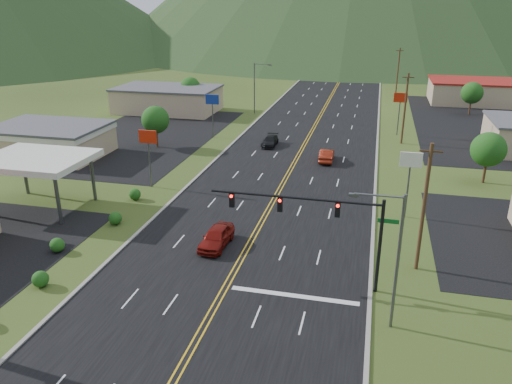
% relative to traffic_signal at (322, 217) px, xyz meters
% --- Properties ---
extents(traffic_signal, '(13.10, 0.43, 7.00)m').
position_rel_traffic_signal_xyz_m(traffic_signal, '(0.00, 0.00, 0.00)').
color(traffic_signal, black).
rests_on(traffic_signal, ground).
extents(streetlight_east, '(3.28, 0.25, 9.00)m').
position_rel_traffic_signal_xyz_m(streetlight_east, '(4.70, -4.00, -0.15)').
color(streetlight_east, '#59595E').
rests_on(streetlight_east, ground).
extents(streetlight_west, '(3.28, 0.25, 9.00)m').
position_rel_traffic_signal_xyz_m(streetlight_west, '(-18.16, 56.00, -0.15)').
color(streetlight_west, '#59595E').
rests_on(streetlight_west, ground).
extents(gas_canopy, '(10.00, 8.00, 5.30)m').
position_rel_traffic_signal_xyz_m(gas_canopy, '(-28.48, 8.00, -0.46)').
color(gas_canopy, white).
rests_on(gas_canopy, ground).
extents(building_west_mid, '(14.40, 10.40, 4.10)m').
position_rel_traffic_signal_xyz_m(building_west_mid, '(-38.48, 24.00, -3.06)').
color(building_west_mid, tan).
rests_on(building_west_mid, ground).
extents(building_west_far, '(18.40, 11.40, 4.50)m').
position_rel_traffic_signal_xyz_m(building_west_far, '(-34.48, 54.00, -3.07)').
color(building_west_far, tan).
rests_on(building_west_far, ground).
extents(building_east_far, '(16.40, 12.40, 4.50)m').
position_rel_traffic_signal_xyz_m(building_east_far, '(21.52, 76.00, -3.07)').
color(building_east_far, tan).
rests_on(building_east_far, ground).
extents(pole_sign_west_a, '(2.00, 0.18, 6.40)m').
position_rel_traffic_signal_xyz_m(pole_sign_west_a, '(-20.48, 16.00, -0.28)').
color(pole_sign_west_a, '#59595E').
rests_on(pole_sign_west_a, ground).
extents(pole_sign_west_b, '(2.00, 0.18, 6.40)m').
position_rel_traffic_signal_xyz_m(pole_sign_west_b, '(-20.48, 38.00, -0.28)').
color(pole_sign_west_b, '#59595E').
rests_on(pole_sign_west_b, ground).
extents(pole_sign_east_a, '(2.00, 0.18, 6.40)m').
position_rel_traffic_signal_xyz_m(pole_sign_east_a, '(6.52, 14.00, -0.28)').
color(pole_sign_east_a, '#59595E').
rests_on(pole_sign_east_a, ground).
extents(pole_sign_east_b, '(2.00, 0.18, 6.40)m').
position_rel_traffic_signal_xyz_m(pole_sign_east_b, '(6.52, 46.00, -0.28)').
color(pole_sign_east_b, '#59595E').
rests_on(pole_sign_east_b, ground).
extents(tree_west_a, '(3.84, 3.84, 5.82)m').
position_rel_traffic_signal_xyz_m(tree_west_a, '(-26.48, 31.00, -1.44)').
color(tree_west_a, '#382314').
rests_on(tree_west_a, ground).
extents(tree_west_b, '(3.84, 3.84, 5.82)m').
position_rel_traffic_signal_xyz_m(tree_west_b, '(-31.48, 58.00, -1.44)').
color(tree_west_b, '#382314').
rests_on(tree_west_b, ground).
extents(tree_east_a, '(3.84, 3.84, 5.82)m').
position_rel_traffic_signal_xyz_m(tree_east_a, '(15.52, 26.00, -1.44)').
color(tree_east_a, '#382314').
rests_on(tree_east_a, ground).
extents(tree_east_b, '(3.84, 3.84, 5.82)m').
position_rel_traffic_signal_xyz_m(tree_east_b, '(19.52, 64.00, -1.44)').
color(tree_east_b, '#382314').
rests_on(tree_east_b, ground).
extents(utility_pole_a, '(1.60, 0.28, 10.00)m').
position_rel_traffic_signal_xyz_m(utility_pole_a, '(7.02, 4.00, -0.20)').
color(utility_pole_a, '#382314').
rests_on(utility_pole_a, ground).
extents(utility_pole_b, '(1.60, 0.28, 10.00)m').
position_rel_traffic_signal_xyz_m(utility_pole_b, '(7.02, 41.00, -0.20)').
color(utility_pole_b, '#382314').
rests_on(utility_pole_b, ground).
extents(utility_pole_c, '(1.60, 0.28, 10.00)m').
position_rel_traffic_signal_xyz_m(utility_pole_c, '(7.02, 81.00, -0.20)').
color(utility_pole_c, '#382314').
rests_on(utility_pole_c, ground).
extents(utility_pole_d, '(1.60, 0.28, 10.00)m').
position_rel_traffic_signal_xyz_m(utility_pole_d, '(7.02, 121.00, -0.20)').
color(utility_pole_d, '#382314').
rests_on(utility_pole_d, ground).
extents(car_red_near, '(2.19, 4.96, 1.66)m').
position_rel_traffic_signal_xyz_m(car_red_near, '(-9.07, 3.97, -4.50)').
color(car_red_near, maroon).
rests_on(car_red_near, ground).
extents(car_dark_mid, '(1.92, 4.65, 1.35)m').
position_rel_traffic_signal_xyz_m(car_dark_mid, '(-11.15, 35.24, -4.66)').
color(car_dark_mid, black).
rests_on(car_dark_mid, ground).
extents(car_red_far, '(1.76, 4.79, 1.57)m').
position_rel_traffic_signal_xyz_m(car_red_far, '(-2.59, 29.87, -4.55)').
color(car_red_far, maroon).
rests_on(car_red_far, ground).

